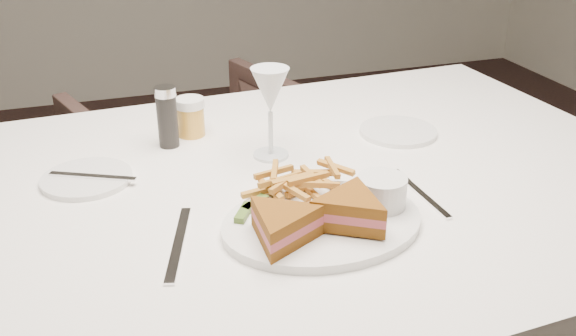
{
  "coord_description": "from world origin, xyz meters",
  "views": [
    {
      "loc": [
        -0.29,
        -1.17,
        1.27
      ],
      "look_at": [
        0.01,
        -0.25,
        0.8
      ],
      "focal_mm": 40.0,
      "sensor_mm": 36.0,
      "label": 1
    }
  ],
  "objects": [
    {
      "name": "chair_far",
      "position": [
        0.03,
        0.62,
        0.35
      ],
      "size": [
        0.84,
        0.82,
        0.7
      ],
      "primitive_type": "imported",
      "rotation": [
        0.0,
        0.0,
        3.46
      ],
      "color": "#442F2A",
      "rests_on": "ground"
    },
    {
      "name": "table_setting",
      "position": [
        0.01,
        -0.27,
        0.79
      ],
      "size": [
        0.79,
        0.6,
        0.18
      ],
      "color": "white",
      "rests_on": "table"
    }
  ]
}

